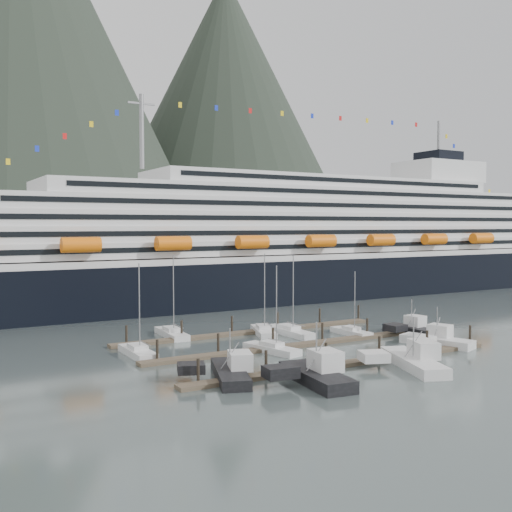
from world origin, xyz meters
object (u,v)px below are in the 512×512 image
object	(u,v)px
trawler_b	(315,375)
trawler_d	(436,340)
sailboat_c	(272,349)
sailboat_e	(172,334)
cruise_ship	(295,249)
trawler_e	(411,329)
sailboat_f	(263,332)
sailboat_h	(351,333)
trawler_c	(412,360)
sailboat_a	(138,353)
trawler_a	(229,372)
sailboat_d	(289,332)

from	to	relation	value
trawler_b	trawler_d	world-z (taller)	trawler_b
sailboat_c	sailboat_e	xyz separation A→B (m)	(-7.80, 18.35, 0.01)
sailboat_e	cruise_ship	bearing A→B (deg)	-50.63
sailboat_c	trawler_e	bearing A→B (deg)	-103.06
sailboat_f	trawler_e	xyz separation A→B (m)	(21.36, -12.09, 0.40)
cruise_ship	trawler_b	world-z (taller)	cruise_ship
sailboat_f	trawler_d	xyz separation A→B (m)	(17.75, -21.05, 0.41)
sailboat_e	sailboat_c	bearing A→B (deg)	-153.92
sailboat_e	trawler_d	xyz separation A→B (m)	(31.71, -26.76, 0.42)
sailboat_f	sailboat_h	xyz separation A→B (m)	(12.27, -7.72, -0.04)
trawler_b	cruise_ship	bearing A→B (deg)	-25.33
trawler_c	sailboat_a	bearing A→B (deg)	69.91
sailboat_a	sailboat_e	world-z (taller)	sailboat_e
sailboat_a	trawler_a	xyz separation A→B (m)	(5.20, -17.43, 0.43)
sailboat_c	trawler_c	world-z (taller)	sailboat_c
sailboat_c	sailboat_h	distance (m)	19.08
sailboat_e	sailboat_h	bearing A→B (deg)	-114.06
sailboat_f	trawler_c	world-z (taller)	sailboat_f
sailboat_h	trawler_b	size ratio (longest dim) A/B	0.89
cruise_ship	trawler_b	size ratio (longest dim) A/B	17.01
sailboat_a	trawler_c	bearing A→B (deg)	-130.72
sailboat_e	sailboat_h	xyz separation A→B (m)	(26.23, -13.43, -0.03)
sailboat_e	trawler_b	bearing A→B (deg)	-171.32
sailboat_c	sailboat_e	size ratio (longest dim) A/B	0.93
trawler_c	trawler_d	world-z (taller)	trawler_c
sailboat_a	sailboat_h	size ratio (longest dim) A/B	1.22
trawler_d	sailboat_e	bearing A→B (deg)	31.16
sailboat_e	trawler_d	size ratio (longest dim) A/B	1.23
sailboat_h	trawler_e	distance (m)	10.09
sailboat_a	sailboat_c	bearing A→B (deg)	-113.45
sailboat_c	sailboat_a	bearing A→B (deg)	52.54
sailboat_a	sailboat_c	xyz separation A→B (m)	(17.28, -7.42, -0.01)
sailboat_f	trawler_e	size ratio (longest dim) A/B	1.39
sailboat_a	sailboat_f	bearing A→B (deg)	-77.65
sailboat_d	sailboat_e	world-z (taller)	sailboat_d
sailboat_a	sailboat_c	world-z (taller)	sailboat_a
sailboat_e	trawler_a	xyz separation A→B (m)	(-4.28, -28.35, 0.44)
sailboat_d	sailboat_h	world-z (taller)	sailboat_d
cruise_ship	trawler_c	bearing A→B (deg)	-112.49
trawler_c	sailboat_h	bearing A→B (deg)	0.93
sailboat_c	trawler_a	world-z (taller)	sailboat_c
trawler_a	sailboat_f	bearing A→B (deg)	-19.07
sailboat_e	trawler_e	distance (m)	39.56
trawler_a	trawler_e	distance (m)	40.99
sailboat_c	trawler_c	bearing A→B (deg)	-161.11
sailboat_f	trawler_b	xyz separation A→B (m)	(-10.51, -29.27, 0.54)
cruise_ship	sailboat_d	xyz separation A→B (m)	(-30.01, -42.97, -11.62)
sailboat_d	sailboat_f	distance (m)	4.26
cruise_ship	sailboat_c	xyz separation A→B (m)	(-39.74, -53.30, -11.62)
trawler_b	trawler_d	bearing A→B (deg)	-66.88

